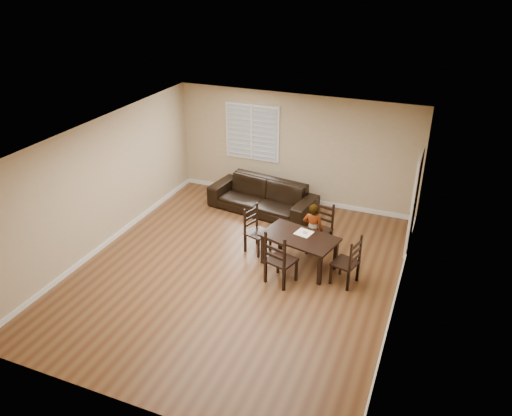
{
  "coord_description": "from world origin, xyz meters",
  "views": [
    {
      "loc": [
        3.39,
        -7.39,
        5.49
      ],
      "look_at": [
        0.05,
        0.86,
        1.0
      ],
      "focal_mm": 35.0,
      "sensor_mm": 36.0,
      "label": 1
    }
  ],
  "objects_px": {
    "dining_table": "(300,240)",
    "child": "(313,230)",
    "donut": "(305,232)",
    "chair_left": "(253,230)",
    "chair_right": "(351,264)",
    "chair_near": "(322,227)",
    "chair_far": "(277,262)",
    "sofa": "(263,197)"
  },
  "relations": [
    {
      "from": "dining_table",
      "to": "child",
      "type": "relative_size",
      "value": 1.36
    },
    {
      "from": "dining_table",
      "to": "donut",
      "type": "relative_size",
      "value": 16.89
    },
    {
      "from": "chair_left",
      "to": "dining_table",
      "type": "bearing_deg",
      "value": -85.63
    },
    {
      "from": "dining_table",
      "to": "donut",
      "type": "bearing_deg",
      "value": 83.66
    },
    {
      "from": "dining_table",
      "to": "chair_left",
      "type": "bearing_deg",
      "value": 179.47
    },
    {
      "from": "chair_right",
      "to": "chair_near",
      "type": "bearing_deg",
      "value": -128.26
    },
    {
      "from": "chair_near",
      "to": "child",
      "type": "xyz_separation_m",
      "value": [
        -0.09,
        -0.4,
        0.12
      ]
    },
    {
      "from": "dining_table",
      "to": "chair_far",
      "type": "bearing_deg",
      "value": -90.62
    },
    {
      "from": "child",
      "to": "donut",
      "type": "height_order",
      "value": "child"
    },
    {
      "from": "child",
      "to": "chair_near",
      "type": "bearing_deg",
      "value": -104.16
    },
    {
      "from": "dining_table",
      "to": "chair_right",
      "type": "relative_size",
      "value": 1.59
    },
    {
      "from": "chair_near",
      "to": "donut",
      "type": "relative_size",
      "value": 10.76
    },
    {
      "from": "chair_left",
      "to": "chair_right",
      "type": "bearing_deg",
      "value": -85.48
    },
    {
      "from": "dining_table",
      "to": "child",
      "type": "bearing_deg",
      "value": 90.0
    },
    {
      "from": "donut",
      "to": "chair_right",
      "type": "bearing_deg",
      "value": -21.71
    },
    {
      "from": "dining_table",
      "to": "sofa",
      "type": "xyz_separation_m",
      "value": [
        -1.54,
        1.97,
        -0.21
      ]
    },
    {
      "from": "child",
      "to": "dining_table",
      "type": "bearing_deg",
      "value": 76.11
    },
    {
      "from": "chair_far",
      "to": "chair_left",
      "type": "relative_size",
      "value": 1.11
    },
    {
      "from": "chair_near",
      "to": "chair_far",
      "type": "distance_m",
      "value": 1.71
    },
    {
      "from": "chair_near",
      "to": "chair_right",
      "type": "bearing_deg",
      "value": -39.25
    },
    {
      "from": "chair_far",
      "to": "chair_left",
      "type": "distance_m",
      "value": 1.35
    },
    {
      "from": "chair_far",
      "to": "chair_left",
      "type": "bearing_deg",
      "value": -32.33
    },
    {
      "from": "chair_near",
      "to": "chair_right",
      "type": "height_order",
      "value": "chair_near"
    },
    {
      "from": "chair_right",
      "to": "child",
      "type": "distance_m",
      "value": 1.23
    },
    {
      "from": "child",
      "to": "donut",
      "type": "relative_size",
      "value": 12.43
    },
    {
      "from": "chair_near",
      "to": "donut",
      "type": "distance_m",
      "value": 0.8
    },
    {
      "from": "chair_right",
      "to": "child",
      "type": "bearing_deg",
      "value": -113.42
    },
    {
      "from": "chair_near",
      "to": "chair_left",
      "type": "height_order",
      "value": "chair_near"
    },
    {
      "from": "chair_near",
      "to": "chair_left",
      "type": "bearing_deg",
      "value": -139.38
    },
    {
      "from": "dining_table",
      "to": "chair_near",
      "type": "xyz_separation_m",
      "value": [
        0.21,
        0.9,
        -0.12
      ]
    },
    {
      "from": "chair_right",
      "to": "sofa",
      "type": "xyz_separation_m",
      "value": [
        -2.62,
        2.23,
        -0.08
      ]
    },
    {
      "from": "chair_near",
      "to": "donut",
      "type": "xyz_separation_m",
      "value": [
        -0.16,
        -0.75,
        0.24
      ]
    },
    {
      "from": "sofa",
      "to": "chair_right",
      "type": "bearing_deg",
      "value": -31.8
    },
    {
      "from": "dining_table",
      "to": "chair_far",
      "type": "height_order",
      "value": "chair_far"
    },
    {
      "from": "chair_left",
      "to": "chair_right",
      "type": "height_order",
      "value": "chair_right"
    },
    {
      "from": "chair_right",
      "to": "child",
      "type": "relative_size",
      "value": 0.86
    },
    {
      "from": "chair_near",
      "to": "chair_right",
      "type": "xyz_separation_m",
      "value": [
        0.86,
        -1.16,
        -0.0
      ]
    },
    {
      "from": "chair_far",
      "to": "child",
      "type": "distance_m",
      "value": 1.31
    },
    {
      "from": "dining_table",
      "to": "chair_far",
      "type": "distance_m",
      "value": 0.79
    },
    {
      "from": "chair_far",
      "to": "child",
      "type": "bearing_deg",
      "value": -86.69
    },
    {
      "from": "child",
      "to": "donut",
      "type": "bearing_deg",
      "value": 78.98
    },
    {
      "from": "chair_near",
      "to": "child",
      "type": "bearing_deg",
      "value": -89.35
    }
  ]
}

